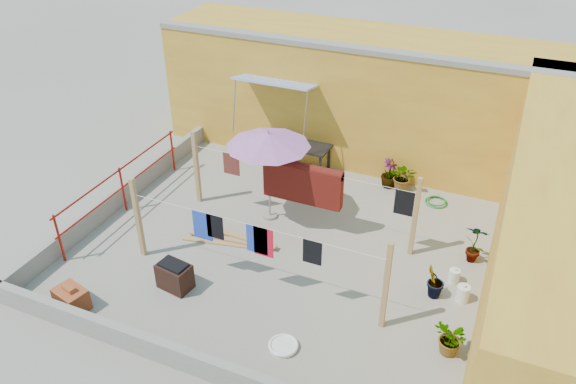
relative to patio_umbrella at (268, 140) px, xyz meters
The scene contains 21 objects.
ground 2.22m from the patio_umbrella, 50.65° to the right, with size 80.00×80.00×0.00m, color #9E998E.
wall_back 4.03m from the patio_umbrella, 72.66° to the left, with size 11.00×3.27×3.21m.
wall_right 5.97m from the patio_umbrella, ahead, with size 2.40×9.00×3.20m, color gold.
parapet_front 4.80m from the patio_umbrella, 81.02° to the right, with size 8.30×0.16×0.44m, color gray.
parapet_left 3.88m from the patio_umbrella, 165.81° to the right, with size 0.16×7.30×0.44m, color gray.
red_railing 3.53m from the patio_umbrella, 161.49° to the right, with size 0.05×4.20×1.10m.
clothesline_rig 1.21m from the patio_umbrella, 22.78° to the right, with size 5.09×2.35×1.80m.
patio_umbrella is the anchor object (origin of this frame).
outdoor_table 2.69m from the patio_umbrella, 94.94° to the left, with size 1.49×0.78×0.69m.
brick_stack 4.85m from the patio_umbrella, 116.78° to the right, with size 0.66×0.55×0.50m.
lumber_pile 2.24m from the patio_umbrella, 107.15° to the right, with size 2.01×0.58×0.12m.
brazier 3.35m from the patio_umbrella, 102.88° to the right, with size 0.68×0.50×0.56m.
white_basin 4.31m from the patio_umbrella, 61.71° to the right, with size 0.51×0.51×0.09m.
water_jug_a 4.85m from the patio_umbrella, 13.56° to the right, with size 0.24×0.24×0.38m.
water_jug_b 4.57m from the patio_umbrella, ahead, with size 0.21×0.21×0.33m.
green_hose 4.35m from the patio_umbrella, 31.76° to the left, with size 0.53×0.53×0.08m.
plant_back_a 3.74m from the patio_umbrella, 43.79° to the left, with size 0.63×0.55×0.70m, color #225D1A.
plant_back_b 3.52m from the patio_umbrella, 48.08° to the left, with size 0.40×0.40×0.72m, color #225D1A.
plant_right_a 4.65m from the patio_umbrella, ahead, with size 0.47×0.32×0.90m, color #225D1A.
plant_right_b 4.34m from the patio_umbrella, 16.88° to the right, with size 0.39×0.32×0.71m, color #225D1A.
plant_right_c 5.28m from the patio_umbrella, 28.89° to the right, with size 0.57×0.49×0.63m, color #225D1A.
Camera 1 is at (3.82, -8.54, 7.20)m, focal length 35.00 mm.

